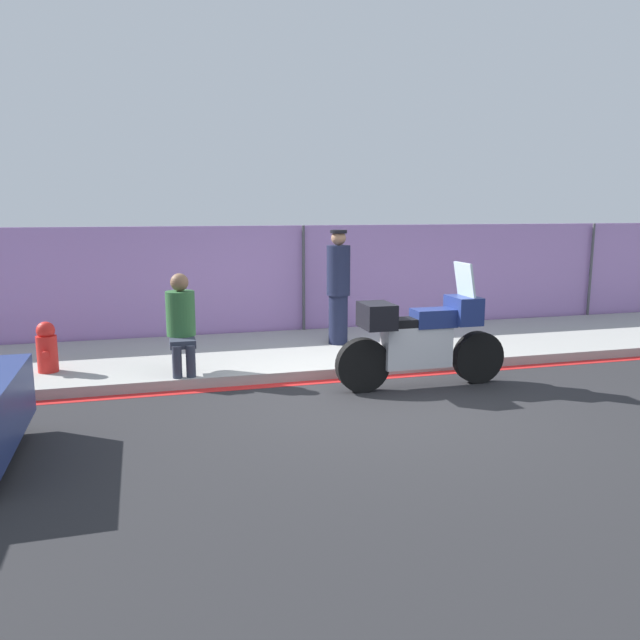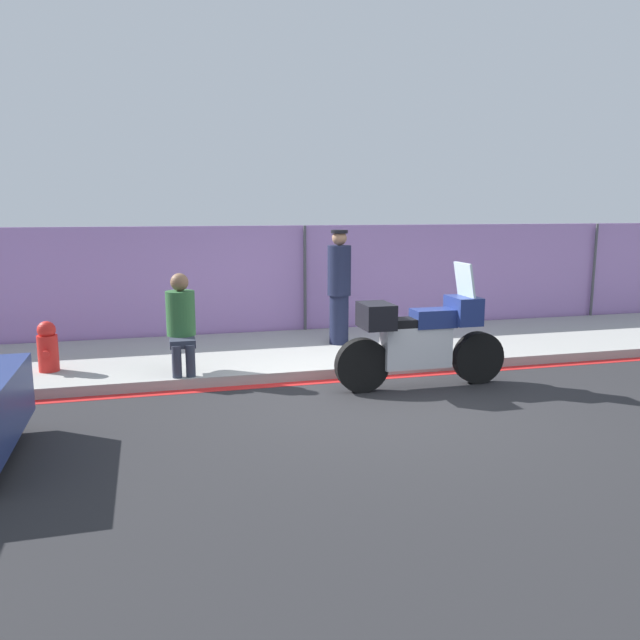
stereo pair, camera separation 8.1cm
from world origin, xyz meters
The scene contains 8 objects.
ground_plane centered at (0.00, 0.00, 0.00)m, with size 120.00×120.00×0.00m, color #262628.
sidewalk centered at (0.00, 2.29, 0.07)m, with size 42.59×2.74×0.13m.
curb_paint_stripe centered at (0.00, 0.83, 0.00)m, with size 42.59×0.18×0.01m.
storefront_fence centered at (0.00, 3.75, 0.95)m, with size 40.46×0.17×1.91m.
motorcycle centered at (0.65, 0.29, 0.62)m, with size 2.20×0.50×1.54m.
officer_standing centered at (0.24, 2.41, 1.03)m, with size 0.36×0.36×1.74m.
person_seated_on_curb centered at (-2.16, 1.37, 0.82)m, with size 0.37×0.64×1.25m.
fire_hydrant centered at (-3.82, 1.76, 0.45)m, with size 0.25×0.31×0.65m.
Camera 2 is at (-2.43, -6.61, 2.18)m, focal length 35.00 mm.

